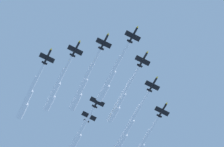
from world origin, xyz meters
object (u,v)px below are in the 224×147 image
at_px(jet_lead, 110,78).
at_px(jet_starboard_mid, 56,89).
at_px(jet_trail_port, 76,141).
at_px(jet_starboard_outer, 28,97).
at_px(jet_starboard_inner, 82,86).
at_px(jet_port_inner, 121,100).
at_px(jet_port_mid, 128,128).

distance_m(jet_lead, jet_starboard_mid, 30.66).
bearing_deg(jet_lead, jet_trail_port, 101.91).
bearing_deg(jet_trail_port, jet_starboard_outer, -148.25).
bearing_deg(jet_starboard_inner, jet_lead, -33.95).
xyz_separation_m(jet_port_inner, jet_port_mid, (8.76, 15.39, 0.11)).
height_order(jet_port_inner, jet_starboard_mid, jet_port_inner).
distance_m(jet_port_inner, jet_starboard_outer, 50.68).
bearing_deg(jet_port_mid, jet_starboard_mid, -163.59).
relative_size(jet_port_mid, jet_starboard_outer, 1.12).
distance_m(jet_lead, jet_trail_port, 43.03).
distance_m(jet_port_mid, jet_starboard_mid, 46.86).
distance_m(jet_starboard_mid, jet_trail_port, 33.06).
xyz_separation_m(jet_starboard_inner, jet_trail_port, (4.44, 33.13, -1.20)).
height_order(jet_starboard_inner, jet_starboard_outer, jet_starboard_inner).
height_order(jet_lead, jet_starboard_mid, jet_starboard_mid).
height_order(jet_lead, jet_trail_port, jet_lead).
height_order(jet_starboard_mid, jet_trail_port, jet_starboard_mid).
bearing_deg(jet_starboard_inner, jet_port_mid, 30.97).
bearing_deg(jet_trail_port, jet_port_mid, -28.19).
relative_size(jet_port_inner, jet_starboard_inner, 0.96).
bearing_deg(jet_trail_port, jet_starboard_inner, -97.62).
bearing_deg(jet_starboard_mid, jet_port_inner, -3.41).
xyz_separation_m(jet_port_mid, jet_trail_port, (-26.82, 14.38, -3.30)).
height_order(jet_port_inner, jet_starboard_outer, jet_port_inner).
height_order(jet_lead, jet_starboard_outer, jet_starboard_outer).
xyz_separation_m(jet_lead, jet_port_inner, (9.18, 12.33, 2.80)).
distance_m(jet_starboard_inner, jet_starboard_mid, 14.75).
relative_size(jet_starboard_inner, jet_starboard_outer, 1.07).
bearing_deg(jet_port_mid, jet_trail_port, 151.81).
relative_size(jet_starboard_inner, jet_trail_port, 1.00).
bearing_deg(jet_starboard_inner, jet_starboard_outer, 153.31).
xyz_separation_m(jet_port_inner, jet_starboard_mid, (-36.16, 2.16, -1.43)).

